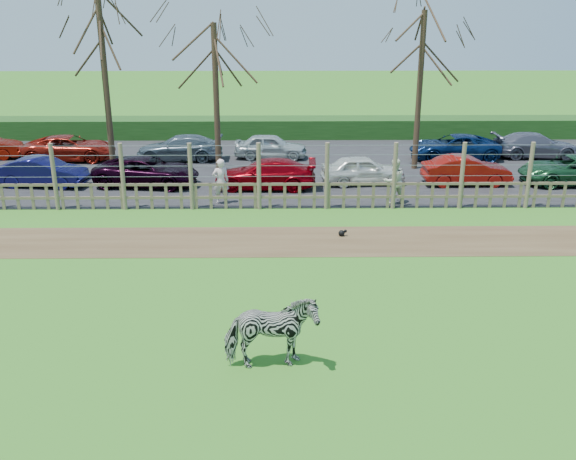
{
  "coord_description": "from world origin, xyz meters",
  "views": [
    {
      "loc": [
        0.78,
        -14.88,
        7.26
      ],
      "look_at": [
        1.0,
        2.5,
        1.1
      ],
      "focal_mm": 40.0,
      "sensor_mm": 36.0,
      "label": 1
    }
  ],
  "objects_px": {
    "tree_left": "(102,46)",
    "car_8": "(70,148)",
    "car_3": "(265,174)",
    "car_9": "(180,148)",
    "car_10": "(271,146)",
    "car_5": "(466,170)",
    "tree_right": "(422,52)",
    "car_4": "(363,170)",
    "zebra": "(271,333)",
    "crow": "(342,233)",
    "car_12": "(454,147)",
    "car_13": "(535,145)",
    "car_1": "(43,172)",
    "visitor_a": "(221,181)",
    "visitor_b": "(394,181)",
    "tree_mid": "(215,62)",
    "car_6": "(572,170)",
    "car_2": "(147,171)"
  },
  "relations": [
    {
      "from": "car_4",
      "to": "car_9",
      "type": "xyz_separation_m",
      "value": [
        -8.37,
        4.43,
        0.0
      ]
    },
    {
      "from": "car_1",
      "to": "tree_right",
      "type": "bearing_deg",
      "value": -72.89
    },
    {
      "from": "tree_right",
      "to": "car_4",
      "type": "xyz_separation_m",
      "value": [
        -2.72,
        -2.64,
        -4.6
      ]
    },
    {
      "from": "tree_right",
      "to": "crow",
      "type": "height_order",
      "value": "tree_right"
    },
    {
      "from": "tree_mid",
      "to": "zebra",
      "type": "relative_size",
      "value": 3.54
    },
    {
      "from": "crow",
      "to": "car_5",
      "type": "bearing_deg",
      "value": 47.01
    },
    {
      "from": "car_3",
      "to": "car_8",
      "type": "relative_size",
      "value": 0.96
    },
    {
      "from": "zebra",
      "to": "car_10",
      "type": "relative_size",
      "value": 0.55
    },
    {
      "from": "car_5",
      "to": "car_10",
      "type": "distance_m",
      "value": 9.64
    },
    {
      "from": "car_1",
      "to": "car_6",
      "type": "bearing_deg",
      "value": -82.71
    },
    {
      "from": "visitor_b",
      "to": "car_13",
      "type": "xyz_separation_m",
      "value": [
        8.32,
        7.68,
        -0.26
      ]
    },
    {
      "from": "car_8",
      "to": "crow",
      "type": "bearing_deg",
      "value": -134.84
    },
    {
      "from": "zebra",
      "to": "car_5",
      "type": "distance_m",
      "value": 16.37
    },
    {
      "from": "car_5",
      "to": "car_6",
      "type": "distance_m",
      "value": 4.46
    },
    {
      "from": "crow",
      "to": "car_12",
      "type": "xyz_separation_m",
      "value": [
        6.48,
        10.84,
        0.53
      ]
    },
    {
      "from": "zebra",
      "to": "car_8",
      "type": "relative_size",
      "value": 0.45
    },
    {
      "from": "tree_mid",
      "to": "car_2",
      "type": "distance_m",
      "value": 5.57
    },
    {
      "from": "tree_right",
      "to": "crow",
      "type": "distance_m",
      "value": 11.2
    },
    {
      "from": "car_5",
      "to": "car_6",
      "type": "bearing_deg",
      "value": -90.45
    },
    {
      "from": "tree_right",
      "to": "car_8",
      "type": "bearing_deg",
      "value": 173.58
    },
    {
      "from": "car_3",
      "to": "car_9",
      "type": "distance_m",
      "value": 6.63
    },
    {
      "from": "car_1",
      "to": "tree_left",
      "type": "bearing_deg",
      "value": -55.49
    },
    {
      "from": "tree_right",
      "to": "car_9",
      "type": "bearing_deg",
      "value": 170.83
    },
    {
      "from": "car_3",
      "to": "car_4",
      "type": "height_order",
      "value": "same"
    },
    {
      "from": "tree_left",
      "to": "tree_mid",
      "type": "relative_size",
      "value": 1.15
    },
    {
      "from": "visitor_b",
      "to": "car_8",
      "type": "height_order",
      "value": "visitor_b"
    },
    {
      "from": "tree_left",
      "to": "visitor_b",
      "type": "height_order",
      "value": "tree_left"
    },
    {
      "from": "car_5",
      "to": "car_9",
      "type": "distance_m",
      "value": 13.51
    },
    {
      "from": "zebra",
      "to": "car_4",
      "type": "distance_m",
      "value": 14.91
    },
    {
      "from": "car_12",
      "to": "zebra",
      "type": "bearing_deg",
      "value": -25.19
    },
    {
      "from": "car_5",
      "to": "car_13",
      "type": "xyz_separation_m",
      "value": [
        4.8,
        5.02,
        0.0
      ]
    },
    {
      "from": "car_2",
      "to": "car_8",
      "type": "bearing_deg",
      "value": 51.9
    },
    {
      "from": "tree_right",
      "to": "car_5",
      "type": "distance_m",
      "value": 5.63
    },
    {
      "from": "tree_left",
      "to": "car_8",
      "type": "height_order",
      "value": "tree_left"
    },
    {
      "from": "tree_left",
      "to": "car_8",
      "type": "xyz_separation_m",
      "value": [
        -2.92,
        3.35,
        -4.98
      ]
    },
    {
      "from": "car_2",
      "to": "car_12",
      "type": "xyz_separation_m",
      "value": [
        14.09,
        4.62,
        0.0
      ]
    },
    {
      "from": "crow",
      "to": "car_13",
      "type": "xyz_separation_m",
      "value": [
        10.59,
        11.24,
        0.53
      ]
    },
    {
      "from": "car_5",
      "to": "tree_right",
      "type": "bearing_deg",
      "value": 28.54
    },
    {
      "from": "tree_left",
      "to": "car_5",
      "type": "xyz_separation_m",
      "value": [
        15.1,
        -1.32,
        -4.98
      ]
    },
    {
      "from": "tree_right",
      "to": "car_9",
      "type": "height_order",
      "value": "tree_right"
    },
    {
      "from": "car_3",
      "to": "car_10",
      "type": "height_order",
      "value": "same"
    },
    {
      "from": "tree_right",
      "to": "car_4",
      "type": "bearing_deg",
      "value": -135.88
    },
    {
      "from": "car_4",
      "to": "car_9",
      "type": "height_order",
      "value": "same"
    },
    {
      "from": "car_1",
      "to": "car_10",
      "type": "xyz_separation_m",
      "value": [
        9.41,
        4.97,
        0.0
      ]
    },
    {
      "from": "car_1",
      "to": "zebra",
      "type": "bearing_deg",
      "value": -138.76
    },
    {
      "from": "car_13",
      "to": "car_8",
      "type": "bearing_deg",
      "value": 90.19
    },
    {
      "from": "visitor_a",
      "to": "visitor_b",
      "type": "xyz_separation_m",
      "value": [
        6.56,
        -0.1,
        0.0
      ]
    },
    {
      "from": "tree_left",
      "to": "visitor_b",
      "type": "xyz_separation_m",
      "value": [
        11.59,
        -3.97,
        -4.71
      ]
    },
    {
      "from": "car_12",
      "to": "car_1",
      "type": "bearing_deg",
      "value": -76.21
    },
    {
      "from": "car_10",
      "to": "car_5",
      "type": "bearing_deg",
      "value": -117.44
    }
  ]
}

